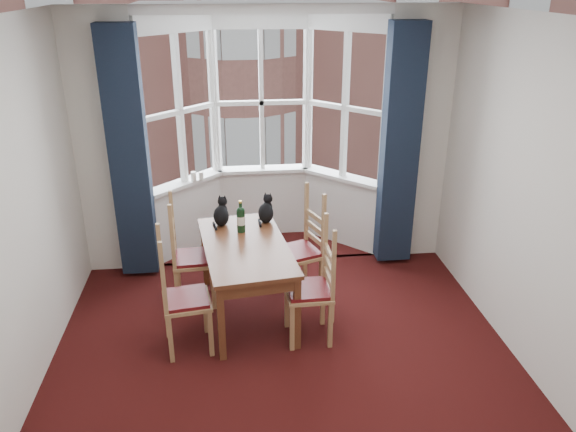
{
  "coord_description": "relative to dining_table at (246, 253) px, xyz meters",
  "views": [
    {
      "loc": [
        -0.4,
        -3.58,
        3.05
      ],
      "look_at": [
        0.1,
        1.05,
        1.05
      ],
      "focal_mm": 35.0,
      "sensor_mm": 36.0,
      "label": 1
    }
  ],
  "objects": [
    {
      "name": "floor",
      "position": [
        0.29,
        -1.13,
        -0.65
      ],
      "size": [
        4.5,
        4.5,
        0.0
      ],
      "primitive_type": "plane",
      "color": "black",
      "rests_on": "ground"
    },
    {
      "name": "ceiling",
      "position": [
        0.29,
        -1.13,
        2.15
      ],
      "size": [
        4.5,
        4.5,
        0.0
      ],
      "primitive_type": "plane",
      "rotation": [
        3.14,
        0.0,
        0.0
      ],
      "color": "white",
      "rests_on": "floor"
    },
    {
      "name": "wall_right",
      "position": [
        2.29,
        -1.13,
        0.75
      ],
      "size": [
        0.0,
        4.5,
        4.5
      ],
      "primitive_type": "plane",
      "rotation": [
        1.57,
        0.0,
        -1.57
      ],
      "color": "silver",
      "rests_on": "floor"
    },
    {
      "name": "wall_back_pier_left",
      "position": [
        -1.36,
        1.12,
        0.75
      ],
      "size": [
        0.7,
        0.12,
        2.8
      ],
      "primitive_type": "cube",
      "color": "silver",
      "rests_on": "floor"
    },
    {
      "name": "wall_back_pier_right",
      "position": [
        1.94,
        1.12,
        0.75
      ],
      "size": [
        0.7,
        0.12,
        2.8
      ],
      "primitive_type": "cube",
      "color": "silver",
      "rests_on": "floor"
    },
    {
      "name": "bay_window",
      "position": [
        0.29,
        1.62,
        0.75
      ],
      "size": [
        2.76,
        0.94,
        2.8
      ],
      "color": "white",
      "rests_on": "floor"
    },
    {
      "name": "curtain_left",
      "position": [
        -1.13,
        0.94,
        0.7
      ],
      "size": [
        0.38,
        0.22,
        2.6
      ],
      "primitive_type": "cube",
      "color": "#172134",
      "rests_on": "floor"
    },
    {
      "name": "curtain_right",
      "position": [
        1.71,
        0.94,
        0.7
      ],
      "size": [
        0.38,
        0.22,
        2.6
      ],
      "primitive_type": "cube",
      "color": "#172134",
      "rests_on": "floor"
    },
    {
      "name": "dining_table",
      "position": [
        0.0,
        0.0,
        0.0
      ],
      "size": [
        0.94,
        1.5,
        0.74
      ],
      "color": "brown",
      "rests_on": "floor"
    },
    {
      "name": "chair_left_near",
      "position": [
        -0.62,
        -0.5,
        -0.18
      ],
      "size": [
        0.46,
        0.48,
        0.92
      ],
      "color": "#A98152",
      "rests_on": "floor"
    },
    {
      "name": "chair_left_far",
      "position": [
        -0.6,
        0.27,
        -0.18
      ],
      "size": [
        0.43,
        0.44,
        0.92
      ],
      "color": "#A98152",
      "rests_on": "floor"
    },
    {
      "name": "chair_right_near",
      "position": [
        0.62,
        -0.45,
        -0.18
      ],
      "size": [
        0.41,
        0.43,
        0.92
      ],
      "color": "#A98152",
      "rests_on": "floor"
    },
    {
      "name": "chair_right_far",
      "position": [
        0.63,
        0.33,
        -0.18
      ],
      "size": [
        0.52,
        0.53,
        0.92
      ],
      "color": "#A98152",
      "rests_on": "floor"
    },
    {
      "name": "cat_left",
      "position": [
        -0.22,
        0.48,
        0.2
      ],
      "size": [
        0.2,
        0.25,
        0.3
      ],
      "color": "black",
      "rests_on": "dining_table"
    },
    {
      "name": "cat_right",
      "position": [
        0.23,
        0.51,
        0.2
      ],
      "size": [
        0.22,
        0.25,
        0.3
      ],
      "color": "black",
      "rests_on": "dining_table"
    },
    {
      "name": "wine_bottle",
      "position": [
        -0.03,
        0.29,
        0.23
      ],
      "size": [
        0.08,
        0.08,
        0.32
      ],
      "color": "black",
      "rests_on": "dining_table"
    },
    {
      "name": "candle_tall",
      "position": [
        -0.53,
        1.47,
        0.27
      ],
      "size": [
        0.06,
        0.06,
        0.11
      ],
      "primitive_type": "cylinder",
      "color": "white",
      "rests_on": "bay_window"
    },
    {
      "name": "candle_short",
      "position": [
        -0.45,
        1.5,
        0.26
      ],
      "size": [
        0.06,
        0.06,
        0.1
      ],
      "primitive_type": "cylinder",
      "color": "white",
      "rests_on": "bay_window"
    },
    {
      "name": "street",
      "position": [
        0.29,
        31.12,
        -6.65
      ],
      "size": [
        80.0,
        80.0,
        0.0
      ],
      "primitive_type": "plane",
      "color": "#333335",
      "rests_on": "ground"
    },
    {
      "name": "tenement_building",
      "position": [
        0.29,
        12.88,
        0.94
      ],
      "size": [
        18.4,
        7.8,
        15.2
      ],
      "color": "#A86456",
      "rests_on": "street"
    }
  ]
}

